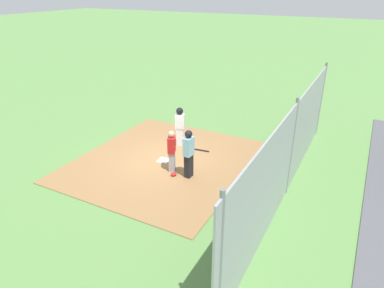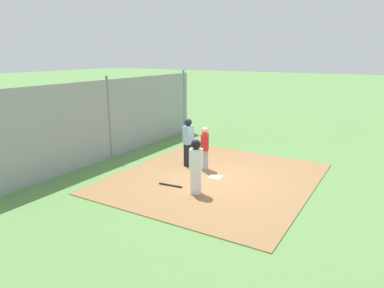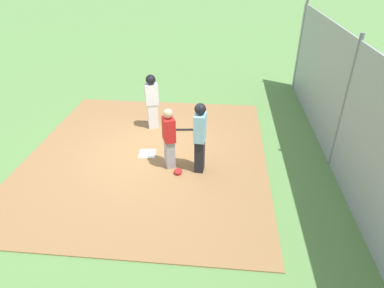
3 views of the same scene
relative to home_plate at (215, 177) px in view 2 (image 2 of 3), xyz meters
name	(u,v)px [view 2 (image 2 of 3)]	position (x,y,z in m)	size (l,w,h in m)	color
ground_plane	(215,178)	(0.00, 0.00, -0.04)	(140.00, 140.00, 0.00)	#5B8947
dirt_infield	(215,178)	(0.00, 0.00, -0.03)	(7.20, 6.40, 0.03)	olive
home_plate	(215,177)	(0.00, 0.00, 0.00)	(0.44, 0.44, 0.02)	white
catcher	(205,148)	(-0.52, -0.71, 0.82)	(0.45, 0.39, 1.61)	#9E9EA3
umpire	(188,141)	(-0.62, -1.48, 0.96)	(0.40, 0.29, 1.83)	black
runner	(196,163)	(1.60, 0.14, 0.98)	(0.37, 0.45, 1.71)	silver
baseball_bat	(171,185)	(1.48, -0.88, 0.02)	(0.06, 0.06, 0.83)	black
catcher_mask	(203,165)	(-0.83, -0.96, 0.05)	(0.24, 0.20, 0.12)	red
backstop_fence	(109,119)	(0.00, -4.87, 1.56)	(12.00, 0.10, 3.35)	#93999E
parking_lot	(35,142)	(0.00, -9.85, -0.02)	(18.00, 5.20, 0.04)	#515156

